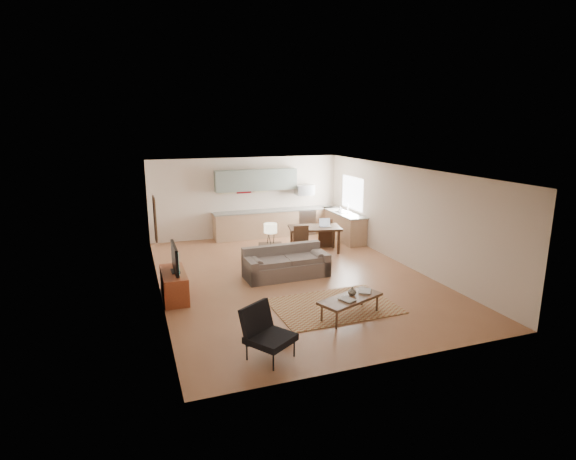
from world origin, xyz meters
name	(u,v)px	position (x,y,z in m)	size (l,w,h in m)	color
room	(292,225)	(0.00, 0.00, 1.35)	(9.00, 9.00, 9.00)	#915B3B
kitchen_counter_back	(275,223)	(0.90, 4.18, 0.46)	(4.26, 0.64, 0.92)	tan
kitchen_counter_right	(343,226)	(2.93, 3.00, 0.46)	(0.64, 2.26, 0.92)	tan
kitchen_range	(305,221)	(2.00, 4.18, 0.45)	(0.62, 0.62, 0.90)	#A5A8AD
kitchen_microwave	(305,190)	(2.00, 4.20, 1.55)	(0.62, 0.40, 0.35)	#A5A8AD
upper_cabinets	(256,180)	(0.30, 4.33, 1.95)	(2.80, 0.34, 0.70)	gray
window_right	(352,193)	(3.23, 3.00, 1.55)	(0.02, 1.40, 1.05)	white
wall_art_left	(155,219)	(-3.21, 0.90, 1.55)	(0.06, 0.42, 1.10)	olive
triptych	(244,186)	(-0.10, 4.47, 1.75)	(1.70, 0.04, 0.50)	beige
rug	(334,306)	(0.18, -2.12, 0.01)	(2.56, 1.77, 0.02)	brown
sofa	(286,262)	(-0.14, 0.02, 0.38)	(2.21, 0.96, 0.77)	#665851
coffee_table	(350,307)	(0.26, -2.70, 0.21)	(1.40, 0.55, 0.42)	#4E321F
book_a	(343,301)	(0.02, -2.85, 0.43)	(0.33, 0.37, 0.03)	maroon
book_b	(359,291)	(0.58, -2.45, 0.43)	(0.38, 0.41, 0.03)	navy
vase	(352,291)	(0.35, -2.61, 0.51)	(0.19, 0.19, 0.18)	black
armchair	(271,334)	(-1.74, -3.74, 0.45)	(0.78, 0.78, 0.89)	black
tv_credenza	(174,285)	(-2.97, -0.49, 0.31)	(0.51, 1.33, 0.61)	brown
tv	(175,258)	(-2.92, -0.49, 0.92)	(0.10, 1.02, 0.61)	black
console_table	(271,257)	(-0.34, 0.72, 0.35)	(0.61, 0.40, 0.71)	#372317
table_lamp	(271,233)	(-0.34, 0.72, 0.99)	(0.34, 0.34, 0.57)	beige
dining_table	(315,239)	(1.42, 1.89, 0.39)	(1.54, 0.88, 0.78)	#372317
dining_chair_near	(303,243)	(0.82, 1.34, 0.47)	(0.45, 0.47, 0.93)	#372317
dining_chair_far	(325,232)	(2.01, 2.44, 0.46)	(0.43, 0.46, 0.91)	#372317
laptop	(326,223)	(1.73, 1.79, 0.90)	(0.33, 0.25, 0.25)	#A5A8AD
soap_bottle	(340,209)	(2.83, 3.05, 1.02)	(0.10, 0.10, 0.19)	beige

